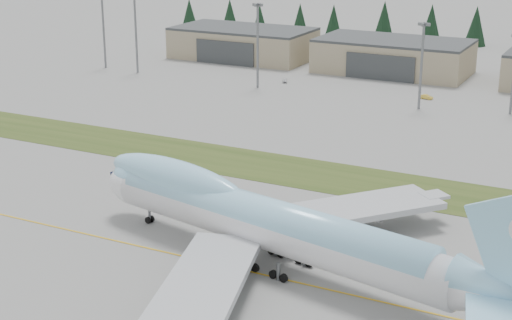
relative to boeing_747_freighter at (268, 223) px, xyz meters
The scene contains 10 objects.
ground 14.38m from the boeing_747_freighter, 163.90° to the right, with size 7000.00×7000.00×0.00m, color slate.
grass_strip_far 43.77m from the boeing_747_freighter, 106.32° to the left, with size 400.00×18.00×0.08m, color #304418.
taxiway_line_main 14.38m from the boeing_747_freighter, 163.90° to the right, with size 400.00×0.40×0.02m, color gold.
boeing_747_freighter is the anchor object (origin of this frame).
hangar_left 167.87m from the boeing_747_freighter, 119.30° to the left, with size 48.00×26.60×10.80m.
hangar_center 148.89m from the boeing_747_freighter, 100.51° to the left, with size 48.00×26.60×10.80m.
floodlight_masts 114.65m from the boeing_747_freighter, 109.00° to the left, with size 162.23×9.87×24.94m.
service_vehicle_a 128.12m from the boeing_747_freighter, 113.97° to the left, with size 1.38×3.41×1.16m, color silver.
service_vehicle_b 115.91m from the boeing_747_freighter, 93.69° to the left, with size 1.32×3.76×1.24m, color gold.
conifer_belt 208.71m from the boeing_747_freighter, 90.87° to the left, with size 268.20×13.43×16.74m.
Camera 1 is at (59.88, -93.53, 52.01)m, focal length 55.00 mm.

